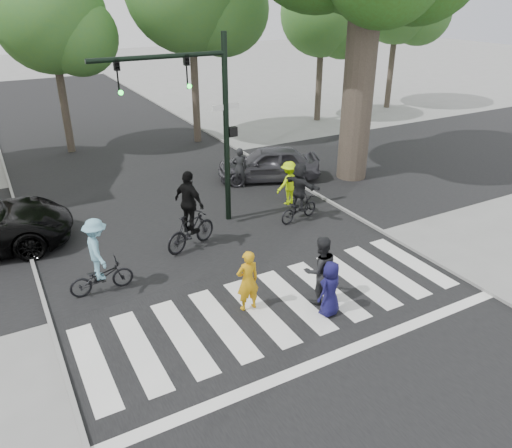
{
  "coord_description": "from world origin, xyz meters",
  "views": [
    {
      "loc": [
        -5.44,
        -7.74,
        7.14
      ],
      "look_at": [
        0.5,
        3.0,
        1.3
      ],
      "focal_mm": 35.0,
      "sensor_mm": 36.0,
      "label": 1
    }
  ],
  "objects_px": {
    "cyclist_mid": "(190,217)",
    "cyclist_right": "(299,195)",
    "car_grey": "(268,164)",
    "pedestrian_child": "(330,289)",
    "traffic_signal": "(200,107)",
    "pedestrian_adult": "(320,270)",
    "cyclist_left": "(99,261)",
    "pedestrian_woman": "(248,281)"
  },
  "relations": [
    {
      "from": "pedestrian_woman",
      "to": "traffic_signal",
      "type": "bearing_deg",
      "value": -100.99
    },
    {
      "from": "cyclist_left",
      "to": "cyclist_mid",
      "type": "xyz_separation_m",
      "value": [
        2.94,
        1.14,
        0.11
      ]
    },
    {
      "from": "pedestrian_child",
      "to": "cyclist_right",
      "type": "distance_m",
      "value": 5.38
    },
    {
      "from": "pedestrian_child",
      "to": "pedestrian_woman",
      "type": "bearing_deg",
      "value": -52.56
    },
    {
      "from": "traffic_signal",
      "to": "pedestrian_adult",
      "type": "bearing_deg",
      "value": -83.14
    },
    {
      "from": "cyclist_right",
      "to": "traffic_signal",
      "type": "bearing_deg",
      "value": 157.19
    },
    {
      "from": "pedestrian_adult",
      "to": "cyclist_left",
      "type": "distance_m",
      "value": 5.56
    },
    {
      "from": "traffic_signal",
      "to": "pedestrian_adult",
      "type": "distance_m",
      "value": 6.32
    },
    {
      "from": "pedestrian_woman",
      "to": "pedestrian_adult",
      "type": "height_order",
      "value": "pedestrian_adult"
    },
    {
      "from": "pedestrian_adult",
      "to": "pedestrian_child",
      "type": "bearing_deg",
      "value": 89.26
    },
    {
      "from": "traffic_signal",
      "to": "pedestrian_woman",
      "type": "relative_size",
      "value": 3.76
    },
    {
      "from": "pedestrian_woman",
      "to": "cyclist_mid",
      "type": "distance_m",
      "value": 3.64
    },
    {
      "from": "cyclist_left",
      "to": "cyclist_mid",
      "type": "height_order",
      "value": "cyclist_mid"
    },
    {
      "from": "traffic_signal",
      "to": "cyclist_right",
      "type": "bearing_deg",
      "value": -22.81
    },
    {
      "from": "traffic_signal",
      "to": "cyclist_mid",
      "type": "distance_m",
      "value": 3.34
    },
    {
      "from": "pedestrian_adult",
      "to": "pedestrian_woman",
      "type": "bearing_deg",
      "value": -9.33
    },
    {
      "from": "traffic_signal",
      "to": "pedestrian_child",
      "type": "xyz_separation_m",
      "value": [
        0.57,
        -6.07,
        -3.2
      ]
    },
    {
      "from": "pedestrian_child",
      "to": "pedestrian_adult",
      "type": "relative_size",
      "value": 0.79
    },
    {
      "from": "pedestrian_child",
      "to": "pedestrian_adult",
      "type": "distance_m",
      "value": 0.59
    },
    {
      "from": "pedestrian_woman",
      "to": "cyclist_right",
      "type": "xyz_separation_m",
      "value": [
        3.93,
        3.73,
        0.1
      ]
    },
    {
      "from": "cyclist_left",
      "to": "cyclist_right",
      "type": "distance_m",
      "value": 6.96
    },
    {
      "from": "pedestrian_woman",
      "to": "cyclist_left",
      "type": "bearing_deg",
      "value": -39.56
    },
    {
      "from": "pedestrian_child",
      "to": "pedestrian_adult",
      "type": "xyz_separation_m",
      "value": [
        0.1,
        0.55,
        0.19
      ]
    },
    {
      "from": "traffic_signal",
      "to": "cyclist_right",
      "type": "height_order",
      "value": "traffic_signal"
    },
    {
      "from": "traffic_signal",
      "to": "pedestrian_woman",
      "type": "bearing_deg",
      "value": -101.94
    },
    {
      "from": "pedestrian_adult",
      "to": "cyclist_right",
      "type": "bearing_deg",
      "value": -108.11
    },
    {
      "from": "pedestrian_child",
      "to": "cyclist_left",
      "type": "relative_size",
      "value": 0.69
    },
    {
      "from": "traffic_signal",
      "to": "cyclist_right",
      "type": "xyz_separation_m",
      "value": [
        2.89,
        -1.21,
        -3.0
      ]
    },
    {
      "from": "cyclist_mid",
      "to": "cyclist_left",
      "type": "bearing_deg",
      "value": -158.83
    },
    {
      "from": "cyclist_right",
      "to": "cyclist_left",
      "type": "bearing_deg",
      "value": -169.85
    },
    {
      "from": "cyclist_mid",
      "to": "cyclist_right",
      "type": "xyz_separation_m",
      "value": [
        3.92,
        0.09,
        -0.1
      ]
    },
    {
      "from": "cyclist_left",
      "to": "cyclist_right",
      "type": "height_order",
      "value": "cyclist_left"
    },
    {
      "from": "traffic_signal",
      "to": "cyclist_left",
      "type": "bearing_deg",
      "value": -148.4
    },
    {
      "from": "traffic_signal",
      "to": "cyclist_mid",
      "type": "relative_size",
      "value": 2.47
    },
    {
      "from": "traffic_signal",
      "to": "cyclist_mid",
      "type": "xyz_separation_m",
      "value": [
        -1.03,
        -1.3,
        -2.9
      ]
    },
    {
      "from": "cyclist_mid",
      "to": "pedestrian_woman",
      "type": "bearing_deg",
      "value": -90.23
    },
    {
      "from": "cyclist_mid",
      "to": "pedestrian_child",
      "type": "bearing_deg",
      "value": -71.48
    },
    {
      "from": "car_grey",
      "to": "pedestrian_woman",
      "type": "bearing_deg",
      "value": -10.12
    },
    {
      "from": "cyclist_right",
      "to": "pedestrian_woman",
      "type": "bearing_deg",
      "value": -136.53
    },
    {
      "from": "car_grey",
      "to": "pedestrian_child",
      "type": "bearing_deg",
      "value": 2.01
    },
    {
      "from": "pedestrian_woman",
      "to": "pedestrian_child",
      "type": "distance_m",
      "value": 1.97
    },
    {
      "from": "cyclist_left",
      "to": "pedestrian_adult",
      "type": "bearing_deg",
      "value": -33.55
    }
  ]
}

